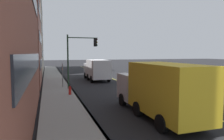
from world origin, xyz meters
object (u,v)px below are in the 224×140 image
at_px(car_black, 152,79).
at_px(pedestrian_with_backpack, 132,80).
at_px(truck_yellow, 159,89).
at_px(fire_hydrant, 70,91).
at_px(traffic_light_mast, 79,53).
at_px(truck_white, 97,69).
at_px(street_sign_post, 62,74).
at_px(car_maroon, 181,86).

distance_m(car_black, pedestrian_with_backpack, 4.43).
bearing_deg(truck_yellow, fire_hydrant, 29.93).
height_order(traffic_light_mast, fire_hydrant, traffic_light_mast).
distance_m(truck_white, street_sign_post, 7.47).
xyz_separation_m(traffic_light_mast, street_sign_post, (1.11, 1.70, -2.30)).
bearing_deg(fire_hydrant, truck_yellow, -150.07).
relative_size(traffic_light_mast, fire_hydrant, 6.15).
height_order(car_black, pedestrian_with_backpack, pedestrian_with_backpack).
bearing_deg(pedestrian_with_backpack, street_sign_post, 68.74).
xyz_separation_m(car_maroon, traffic_light_mast, (5.45, 8.73, 3.17)).
height_order(car_maroon, car_black, car_maroon).
relative_size(truck_yellow, pedestrian_with_backpack, 4.87).
xyz_separation_m(pedestrian_with_backpack, traffic_light_mast, (1.62, 5.33, 2.99)).
bearing_deg(fire_hydrant, car_maroon, -101.77).
bearing_deg(street_sign_post, truck_white, -43.60).
distance_m(truck_white, fire_hydrant, 11.05).
bearing_deg(truck_yellow, car_black, -26.96).
relative_size(car_maroon, traffic_light_mast, 0.78).
height_order(truck_white, traffic_light_mast, traffic_light_mast).
bearing_deg(truck_yellow, traffic_light_mast, 15.38).
distance_m(truck_yellow, pedestrian_with_backpack, 9.74).
xyz_separation_m(car_black, traffic_light_mast, (-0.76, 9.05, 3.21)).
xyz_separation_m(car_black, truck_yellow, (-11.82, 6.01, 1.01)).
xyz_separation_m(car_maroon, pedestrian_with_backpack, (3.83, 3.40, 0.18)).
height_order(truck_yellow, pedestrian_with_backpack, truck_yellow).
relative_size(pedestrian_with_backpack, traffic_light_mast, 0.28).
distance_m(pedestrian_with_backpack, fire_hydrant, 6.96).
xyz_separation_m(truck_white, street_sign_post, (-5.41, 5.15, 0.04)).
height_order(car_black, traffic_light_mast, traffic_light_mast).
height_order(car_maroon, truck_yellow, truck_yellow).
height_order(car_maroon, traffic_light_mast, traffic_light_mast).
relative_size(car_maroon, pedestrian_with_backpack, 2.81).
xyz_separation_m(truck_white, fire_hydrant, (-9.86, 4.84, -1.11)).
relative_size(truck_yellow, street_sign_post, 2.87).
relative_size(car_black, fire_hydrant, 4.58).
bearing_deg(street_sign_post, traffic_light_mast, -123.17).
bearing_deg(truck_white, traffic_light_mast, 152.14).
distance_m(car_maroon, fire_hydrant, 10.35).
distance_m(car_black, truck_yellow, 13.30).
bearing_deg(car_black, traffic_light_mast, 94.83).
height_order(truck_white, pedestrian_with_backpack, truck_white).
bearing_deg(truck_white, fire_hydrant, 153.84).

